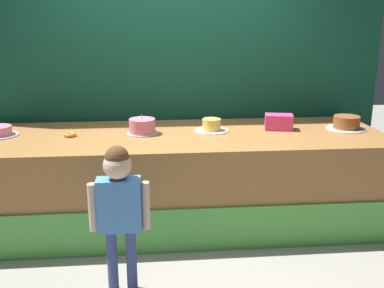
{
  "coord_description": "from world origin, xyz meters",
  "views": [
    {
      "loc": [
        -0.22,
        -3.22,
        1.84
      ],
      "look_at": [
        0.11,
        0.35,
        0.82
      ],
      "focal_mm": 41.13,
      "sensor_mm": 36.0,
      "label": 1
    }
  ],
  "objects_px": {
    "child_figure": "(119,200)",
    "cake_center_right": "(212,126)",
    "cake_center_left": "(142,126)",
    "pink_box": "(279,122)",
    "cake_far_right": "(346,123)",
    "donut": "(70,135)"
  },
  "relations": [
    {
      "from": "cake_center_left",
      "to": "cake_far_right",
      "type": "distance_m",
      "value": 1.9
    },
    {
      "from": "cake_center_left",
      "to": "cake_center_right",
      "type": "height_order",
      "value": "cake_center_left"
    },
    {
      "from": "child_figure",
      "to": "cake_far_right",
      "type": "distance_m",
      "value": 2.33
    },
    {
      "from": "cake_center_right",
      "to": "pink_box",
      "type": "bearing_deg",
      "value": 0.62
    },
    {
      "from": "child_figure",
      "to": "donut",
      "type": "distance_m",
      "value": 1.2
    },
    {
      "from": "cake_center_right",
      "to": "donut",
      "type": "bearing_deg",
      "value": -176.32
    },
    {
      "from": "cake_center_left",
      "to": "cake_center_right",
      "type": "xyz_separation_m",
      "value": [
        0.63,
        0.04,
        -0.02
      ]
    },
    {
      "from": "child_figure",
      "to": "cake_center_left",
      "type": "distance_m",
      "value": 1.15
    },
    {
      "from": "pink_box",
      "to": "cake_center_left",
      "type": "bearing_deg",
      "value": -177.84
    },
    {
      "from": "donut",
      "to": "child_figure",
      "type": "bearing_deg",
      "value": -65.53
    },
    {
      "from": "child_figure",
      "to": "donut",
      "type": "height_order",
      "value": "child_figure"
    },
    {
      "from": "cake_far_right",
      "to": "donut",
      "type": "bearing_deg",
      "value": -179.15
    },
    {
      "from": "child_figure",
      "to": "cake_center_left",
      "type": "xyz_separation_m",
      "value": [
        0.14,
        1.12,
        0.23
      ]
    },
    {
      "from": "donut",
      "to": "cake_center_left",
      "type": "bearing_deg",
      "value": 3.67
    },
    {
      "from": "pink_box",
      "to": "cake_center_left",
      "type": "xyz_separation_m",
      "value": [
        -1.26,
        -0.05,
        -0.0
      ]
    },
    {
      "from": "child_figure",
      "to": "cake_center_right",
      "type": "height_order",
      "value": "child_figure"
    },
    {
      "from": "cake_center_left",
      "to": "pink_box",
      "type": "bearing_deg",
      "value": 2.16
    },
    {
      "from": "cake_center_left",
      "to": "cake_far_right",
      "type": "xyz_separation_m",
      "value": [
        1.9,
        -0.0,
        -0.01
      ]
    },
    {
      "from": "pink_box",
      "to": "cake_center_right",
      "type": "relative_size",
      "value": 0.8
    },
    {
      "from": "donut",
      "to": "cake_far_right",
      "type": "height_order",
      "value": "cake_far_right"
    },
    {
      "from": "pink_box",
      "to": "cake_far_right",
      "type": "xyz_separation_m",
      "value": [
        0.63,
        -0.05,
        -0.01
      ]
    },
    {
      "from": "donut",
      "to": "cake_center_left",
      "type": "xyz_separation_m",
      "value": [
        0.63,
        0.04,
        0.05
      ]
    }
  ]
}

